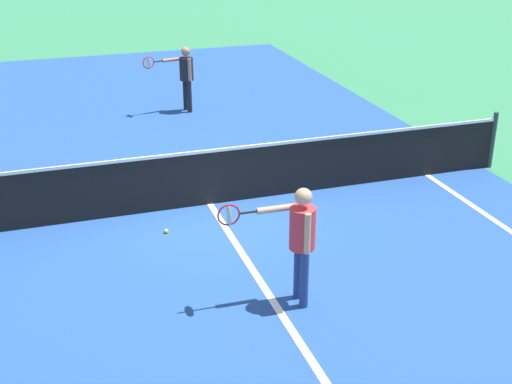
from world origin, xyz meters
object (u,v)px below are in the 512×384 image
object	(u,v)px
tennis_ball_near_net	(166,231)
player_far	(185,72)
player_near	(300,234)
net	(209,177)

from	to	relation	value
tennis_ball_near_net	player_far	bearing A→B (deg)	74.24
player_far	tennis_ball_near_net	bearing A→B (deg)	-105.76
player_near	player_far	xyz separation A→B (m)	(0.54, 8.59, -0.03)
net	player_far	size ratio (longest dim) A/B	7.22
net	tennis_ball_near_net	world-z (taller)	net
player_near	tennis_ball_near_net	size ratio (longest dim) A/B	23.62
tennis_ball_near_net	net	bearing A→B (deg)	42.35
player_near	net	bearing A→B (deg)	95.23
player_far	tennis_ball_near_net	distance (m)	6.47
net	tennis_ball_near_net	size ratio (longest dim) A/B	166.10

